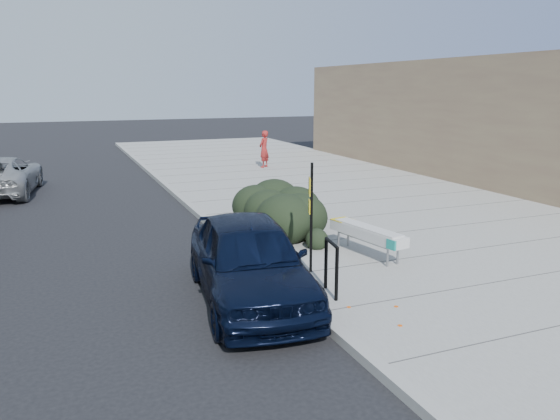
% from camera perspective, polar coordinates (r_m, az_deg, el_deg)
% --- Properties ---
extents(ground, '(120.00, 120.00, 0.00)m').
position_cam_1_polar(ground, '(11.45, -0.44, -7.66)').
color(ground, black).
rests_on(ground, ground).
extents(sidewalk_near, '(11.20, 50.00, 0.15)m').
position_cam_1_polar(sidewalk_near, '(18.20, 10.09, 0.11)').
color(sidewalk_near, gray).
rests_on(sidewalk_near, ground).
extents(curb_near, '(0.22, 50.00, 0.17)m').
position_cam_1_polar(curb_near, '(15.96, -7.16, -1.52)').
color(curb_near, '#9E9E99').
rests_on(curb_near, ground).
extents(bench, '(0.83, 2.32, 0.68)m').
position_cam_1_polar(bench, '(12.78, 9.09, -2.39)').
color(bench, gray).
rests_on(bench, sidewalk_near).
extents(bike_rack, '(0.17, 0.71, 1.04)m').
position_cam_1_polar(bike_rack, '(10.31, 5.38, -5.48)').
color(bike_rack, black).
rests_on(bike_rack, sidewalk_near).
extents(sign_post, '(0.13, 0.26, 2.34)m').
position_cam_1_polar(sign_post, '(11.33, 3.22, -0.05)').
color(sign_post, black).
rests_on(sign_post, sidewalk_near).
extents(hedge, '(2.44, 3.93, 1.37)m').
position_cam_1_polar(hedge, '(14.64, 0.25, 0.30)').
color(hedge, black).
rests_on(hedge, sidewalk_near).
extents(sedan_navy, '(2.50, 4.98, 1.63)m').
position_cam_1_polar(sedan_navy, '(10.33, -3.22, -5.19)').
color(sedan_navy, black).
rests_on(sedan_navy, ground).
extents(suv_silver, '(3.00, 5.43, 1.44)m').
position_cam_1_polar(suv_silver, '(23.14, -27.12, 3.21)').
color(suv_silver, '#989B9D').
rests_on(suv_silver, ground).
extents(pedestrian, '(0.77, 0.75, 1.79)m').
position_cam_1_polar(pedestrian, '(26.66, -1.68, 6.39)').
color(pedestrian, maroon).
rests_on(pedestrian, sidewalk_near).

